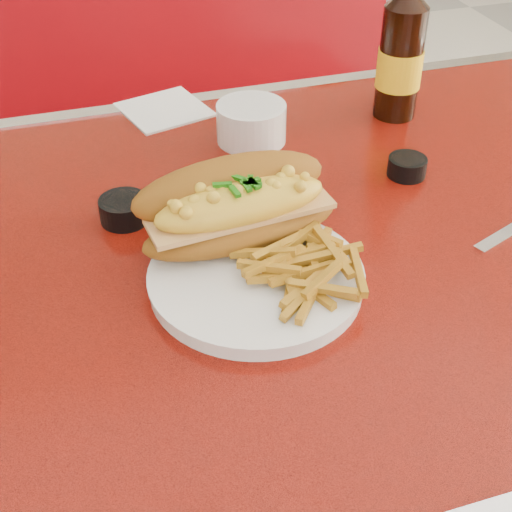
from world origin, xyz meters
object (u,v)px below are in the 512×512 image
object	(u,v)px
diner_table	(285,334)
beer_bottle	(401,52)
dinner_plate	(256,278)
mac_hoagie	(237,205)
sauce_cup_left	(124,209)
gravy_ramekin	(251,122)
booth_bench_far	(173,210)
sauce_cup_right	(407,166)
fork	(223,239)

from	to	relation	value
diner_table	beer_bottle	world-z (taller)	beer_bottle
dinner_plate	mac_hoagie	world-z (taller)	mac_hoagie
diner_table	sauce_cup_left	xyz separation A→B (m)	(-0.18, 0.09, 0.18)
diner_table	sauce_cup_left	distance (m)	0.27
gravy_ramekin	mac_hoagie	bearing A→B (deg)	-110.67
booth_bench_far	sauce_cup_right	world-z (taller)	booth_bench_far
booth_bench_far	fork	world-z (taller)	booth_bench_far
mac_hoagie	sauce_cup_right	xyz separation A→B (m)	(0.26, 0.09, -0.05)
booth_bench_far	gravy_ramekin	distance (m)	0.77
sauce_cup_left	beer_bottle	xyz separation A→B (m)	(0.44, 0.16, 0.08)
diner_table	sauce_cup_right	xyz separation A→B (m)	(0.20, 0.08, 0.18)
dinner_plate	mac_hoagie	xyz separation A→B (m)	(-0.00, 0.07, 0.05)
booth_bench_far	dinner_plate	bearing A→B (deg)	-94.18
booth_bench_far	gravy_ramekin	bearing A→B (deg)	-87.23
mac_hoagie	beer_bottle	size ratio (longest dim) A/B	0.91
diner_table	gravy_ramekin	xyz separation A→B (m)	(0.03, 0.24, 0.19)
mac_hoagie	gravy_ramekin	size ratio (longest dim) A/B	1.85
diner_table	sauce_cup_right	distance (m)	0.28
fork	sauce_cup_left	bearing A→B (deg)	35.87
mac_hoagie	sauce_cup_left	xyz separation A→B (m)	(-0.12, 0.10, -0.04)
diner_table	sauce_cup_left	size ratio (longest dim) A/B	16.31
booth_bench_far	fork	xyz separation A→B (m)	(-0.08, -0.81, 0.50)
mac_hoagie	sauce_cup_left	world-z (taller)	mac_hoagie
mac_hoagie	gravy_ramekin	bearing A→B (deg)	63.70
sauce_cup_right	fork	bearing A→B (deg)	-162.45
sauce_cup_right	booth_bench_far	bearing A→B (deg)	105.22
diner_table	booth_bench_far	xyz separation A→B (m)	(0.00, 0.81, -0.32)
mac_hoagie	fork	world-z (taller)	mac_hoagie
sauce_cup_left	gravy_ramekin	bearing A→B (deg)	35.37
mac_hoagie	sauce_cup_right	world-z (taller)	mac_hoagie
mac_hoagie	sauce_cup_left	size ratio (longest dim) A/B	3.18
booth_bench_far	diner_table	bearing A→B (deg)	-90.00
fork	booth_bench_far	bearing A→B (deg)	-15.36
sauce_cup_left	sauce_cup_right	world-z (taller)	sauce_cup_left
booth_bench_far	sauce_cup_right	bearing A→B (deg)	-74.78
gravy_ramekin	sauce_cup_left	xyz separation A→B (m)	(-0.21, -0.15, -0.01)
sauce_cup_left	mac_hoagie	bearing A→B (deg)	-40.19
sauce_cup_left	fork	bearing A→B (deg)	-44.57
dinner_plate	sauce_cup_right	size ratio (longest dim) A/B	4.79
sauce_cup_right	beer_bottle	xyz separation A→B (m)	(0.06, 0.17, 0.09)
sauce_cup_right	diner_table	bearing A→B (deg)	-156.85
beer_bottle	sauce_cup_right	bearing A→B (deg)	-110.88
fork	gravy_ramekin	distance (m)	0.27
booth_bench_far	dinner_plate	size ratio (longest dim) A/B	4.10
sauce_cup_left	sauce_cup_right	bearing A→B (deg)	-1.20
booth_bench_far	sauce_cup_left	xyz separation A→B (m)	(-0.18, -0.72, 0.50)
diner_table	dinner_plate	world-z (taller)	dinner_plate
fork	sauce_cup_right	world-z (taller)	sauce_cup_right
diner_table	beer_bottle	distance (m)	0.45
dinner_plate	beer_bottle	bearing A→B (deg)	45.16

